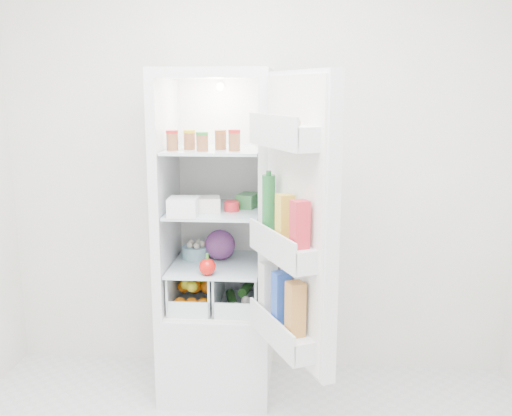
# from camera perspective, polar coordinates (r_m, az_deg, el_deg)

# --- Properties ---
(room_walls) EXTENTS (3.02, 3.02, 2.61)m
(room_walls) POSITION_cam_1_polar(r_m,az_deg,el_deg) (1.85, -3.39, 8.60)
(room_walls) COLOR silver
(room_walls) RESTS_ON ground
(refrigerator) EXTENTS (0.60, 0.60, 1.80)m
(refrigerator) POSITION_cam_1_polar(r_m,az_deg,el_deg) (3.28, -3.78, -6.56)
(refrigerator) COLOR white
(refrigerator) RESTS_ON ground
(shelf_low) EXTENTS (0.49, 0.53, 0.01)m
(shelf_low) POSITION_cam_1_polar(r_m,az_deg,el_deg) (3.19, -3.96, -5.64)
(shelf_low) COLOR silver
(shelf_low) RESTS_ON refrigerator
(shelf_mid) EXTENTS (0.49, 0.53, 0.02)m
(shelf_mid) POSITION_cam_1_polar(r_m,az_deg,el_deg) (3.12, -4.04, -0.19)
(shelf_mid) COLOR silver
(shelf_mid) RESTS_ON refrigerator
(shelf_top) EXTENTS (0.49, 0.53, 0.02)m
(shelf_top) POSITION_cam_1_polar(r_m,az_deg,el_deg) (3.06, -4.13, 5.86)
(shelf_top) COLOR silver
(shelf_top) RESTS_ON refrigerator
(crisper_left) EXTENTS (0.23, 0.46, 0.22)m
(crisper_left) POSITION_cam_1_polar(r_m,az_deg,el_deg) (3.25, -6.08, -7.76)
(crisper_left) COLOR silver
(crisper_left) RESTS_ON refrigerator
(crisper_right) EXTENTS (0.23, 0.46, 0.22)m
(crisper_right) POSITION_cam_1_polar(r_m,az_deg,el_deg) (3.22, -1.75, -7.90)
(crisper_right) COLOR silver
(crisper_right) RESTS_ON refrigerator
(condiment_jars) EXTENTS (0.38, 0.16, 0.08)m
(condiment_jars) POSITION_cam_1_polar(r_m,az_deg,el_deg) (2.95, -5.25, 6.59)
(condiment_jars) COLOR #B21919
(condiment_jars) RESTS_ON shelf_top
(squeeze_bottle) EXTENTS (0.05, 0.05, 0.17)m
(squeeze_bottle) POSITION_cam_1_polar(r_m,az_deg,el_deg) (3.16, 0.07, 7.76)
(squeeze_bottle) COLOR white
(squeeze_bottle) RESTS_ON shelf_top
(tub_white) EXTENTS (0.15, 0.15, 0.09)m
(tub_white) POSITION_cam_1_polar(r_m,az_deg,el_deg) (2.94, -7.28, 0.12)
(tub_white) COLOR white
(tub_white) RESTS_ON shelf_mid
(tub_cream) EXTENTS (0.15, 0.15, 0.08)m
(tub_cream) POSITION_cam_1_polar(r_m,az_deg,el_deg) (3.04, -4.86, 0.39)
(tub_cream) COLOR white
(tub_cream) RESTS_ON shelf_mid
(tin_red) EXTENTS (0.08, 0.08, 0.05)m
(tin_red) POSITION_cam_1_polar(r_m,az_deg,el_deg) (3.04, -2.45, 0.18)
(tin_red) COLOR red
(tin_red) RESTS_ON shelf_mid
(foil_tray) EXTENTS (0.20, 0.18, 0.04)m
(foil_tray) POSITION_cam_1_polar(r_m,az_deg,el_deg) (3.18, -6.42, 0.53)
(foil_tray) COLOR silver
(foil_tray) RESTS_ON shelf_mid
(tub_green) EXTENTS (0.13, 0.15, 0.08)m
(tub_green) POSITION_cam_1_polar(r_m,az_deg,el_deg) (3.13, -0.85, 0.76)
(tub_green) COLOR #3B8142
(tub_green) RESTS_ON shelf_mid
(red_cabbage) EXTENTS (0.17, 0.17, 0.17)m
(red_cabbage) POSITION_cam_1_polar(r_m,az_deg,el_deg) (3.24, -3.61, -3.69)
(red_cabbage) COLOR #56205E
(red_cabbage) RESTS_ON shelf_low
(bell_pepper) EXTENTS (0.09, 0.09, 0.09)m
(bell_pepper) POSITION_cam_1_polar(r_m,az_deg,el_deg) (2.98, -4.89, -5.90)
(bell_pepper) COLOR red
(bell_pepper) RESTS_ON shelf_low
(mushroom_bowl) EXTENTS (0.19, 0.19, 0.07)m
(mushroom_bowl) POSITION_cam_1_polar(r_m,az_deg,el_deg) (3.27, -6.02, -4.44)
(mushroom_bowl) COLOR #80AFBF
(mushroom_bowl) RESTS_ON shelf_low
(citrus_pile) EXTENTS (0.20, 0.24, 0.16)m
(citrus_pile) POSITION_cam_1_polar(r_m,az_deg,el_deg) (3.21, -6.26, -8.37)
(citrus_pile) COLOR orange
(citrus_pile) RESTS_ON refrigerator
(veg_pile) EXTENTS (0.16, 0.30, 0.10)m
(veg_pile) POSITION_cam_1_polar(r_m,az_deg,el_deg) (3.23, -1.66, -8.70)
(veg_pile) COLOR #1D4617
(veg_pile) RESTS_ON refrigerator
(fridge_door) EXTENTS (0.39, 0.57, 1.30)m
(fridge_door) POSITION_cam_1_polar(r_m,az_deg,el_deg) (2.54, 3.85, -1.90)
(fridge_door) COLOR white
(fridge_door) RESTS_ON refrigerator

